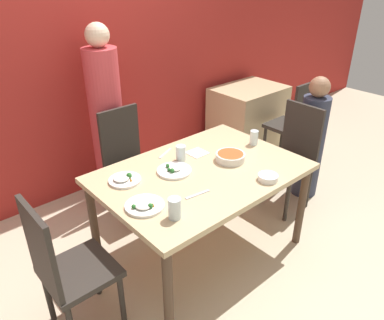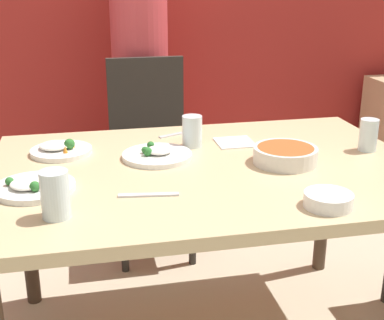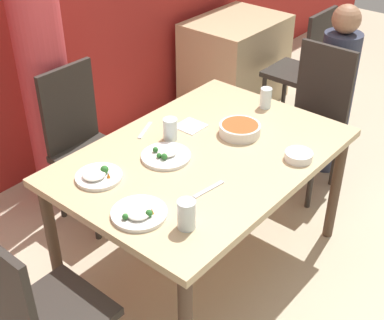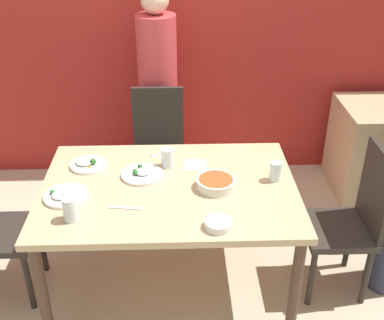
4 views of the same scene
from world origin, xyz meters
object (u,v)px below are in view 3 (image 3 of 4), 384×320
Objects in this scene: person_adult at (46,89)px; glass_water_tall at (187,214)px; plate_rice_adult at (166,156)px; chair_adult_spot at (85,142)px; bowl_curry at (240,129)px; person_child at (334,96)px; chair_child_spot at (312,117)px.

person_adult is 12.41× the size of glass_water_tall.
person_adult is 6.60× the size of plate_rice_adult.
glass_water_tall is at bearing -128.54° from plate_rice_adult.
chair_adult_spot is 0.77m from plate_rice_adult.
bowl_curry is at bearing -18.72° from plate_rice_adult.
person_child is 1.12m from bowl_curry.
chair_adult_spot is 4.38× the size of bowl_curry.
chair_child_spot is 0.29m from person_child.
chair_child_spot reaches higher than bowl_curry.
chair_adult_spot is 1.47m from chair_child_spot.
bowl_curry is at bearing 20.02° from glass_water_tall.
chair_adult_spot is 0.40m from person_adult.
bowl_curry is at bearing 179.19° from person_child.
chair_adult_spot reaches higher than plate_rice_adult.
chair_adult_spot is at bearing -127.52° from chair_child_spot.
glass_water_tall is (-0.33, -0.42, 0.05)m from plate_rice_adult.
chair_child_spot is 1.27m from plate_rice_adult.
bowl_curry is 0.45m from plate_rice_adult.
person_adult reaches higher than plate_rice_adult.
person_adult is (-1.16, 1.21, 0.26)m from chair_child_spot.
chair_adult_spot is at bearing 70.71° from glass_water_tall.
person_child is (1.45, -1.21, -0.21)m from person_adult.
plate_rice_adult is at bearing 51.46° from glass_water_tall.
plate_rice_adult is at bearing 161.28° from bowl_curry.
bowl_curry is 0.81m from glass_water_tall.
chair_adult_spot is 1.26m from glass_water_tall.
person_child reaches higher than chair_child_spot.
chair_adult_spot is at bearing 112.02° from bowl_curry.
person_adult is at bearing 86.22° from plate_rice_adult.
bowl_curry is 0.89× the size of plate_rice_adult.
chair_child_spot is 0.59× the size of person_adult.
person_child is (1.45, -0.89, 0.04)m from chair_adult_spot.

